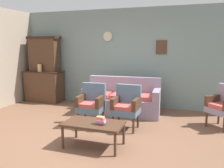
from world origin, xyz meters
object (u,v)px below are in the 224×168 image
Objects in this scene: side_cabinet at (44,86)px; armchair_near_cabinet at (127,105)px; coffee_table at (94,125)px; vase_on_cabinet at (40,68)px; wingback_chair_by_fireplace at (224,104)px; armchair_by_doorway at (92,103)px; book_stack_on_table at (101,121)px; floral_couch at (122,101)px.

side_cabinet reaches higher than armchair_near_cabinet.
armchair_near_cabinet reaches higher than coffee_table.
wingback_chair_by_fireplace is (4.91, -0.64, -0.54)m from vase_on_cabinet.
wingback_chair_by_fireplace is (2.65, 0.73, 0.00)m from armchair_by_doorway.
vase_on_cabinet is 3.65m from coffee_table.
book_stack_on_table is at bearing -58.75° from armchair_by_doorway.
floral_couch is at bearing -10.40° from side_cabinet.
vase_on_cabinet reaches higher than book_stack_on_table.
side_cabinet is 0.60m from vase_on_cabinet.
armchair_by_doorway reaches higher than coffee_table.
side_cabinet is 2.67m from floral_couch.
vase_on_cabinet is 2.70m from armchair_by_doorway.
wingback_chair_by_fireplace is at bearing -9.49° from side_cabinet.
armchair_by_doorway is 1.07m from coffee_table.
floral_couch reaches higher than coffee_table.
armchair_near_cabinet is at bearing -69.16° from floral_couch.
coffee_table is at bearing -64.42° from armchair_by_doorway.
wingback_chair_by_fireplace is (2.28, -0.34, 0.17)m from floral_couch.
armchair_near_cabinet is at bearing -160.09° from wingback_chair_by_fireplace.
armchair_by_doorway is (2.26, -1.37, -0.54)m from vase_on_cabinet.
armchair_by_doorway is 0.76m from armchair_near_cabinet.
floral_couch is at bearing 96.57° from book_stack_on_table.
armchair_near_cabinet is 1.06m from coffee_table.
vase_on_cabinet is at bearing 172.58° from wingback_chair_by_fireplace.
floral_couch is 2.09m from book_stack_on_table.
vase_on_cabinet reaches higher than wingback_chair_by_fireplace.
wingback_chair_by_fireplace reaches higher than coffee_table.
floral_couch and armchair_near_cabinet have the same top height.
armchair_near_cabinet is 1.00× the size of wingback_chair_by_fireplace.
vase_on_cabinet reaches higher than side_cabinet.
armchair_near_cabinet is 0.90× the size of coffee_table.
armchair_near_cabinet is 1.06m from book_stack_on_table.
floral_couch is at bearing 70.92° from armchair_by_doorway.
armchair_near_cabinet is (3.02, -1.32, -0.54)m from vase_on_cabinet.
coffee_table is at bearing 165.05° from book_stack_on_table.
side_cabinet is 1.28× the size of wingback_chair_by_fireplace.
coffee_table is 6.37× the size of book_stack_on_table.
floral_couch is 1.11m from armchair_near_cabinet.
floral_couch is 2.03m from coffee_table.
book_stack_on_table is at bearing -139.63° from wingback_chair_by_fireplace.
vase_on_cabinet is 3.34m from armchair_near_cabinet.
side_cabinet reaches higher than floral_couch.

